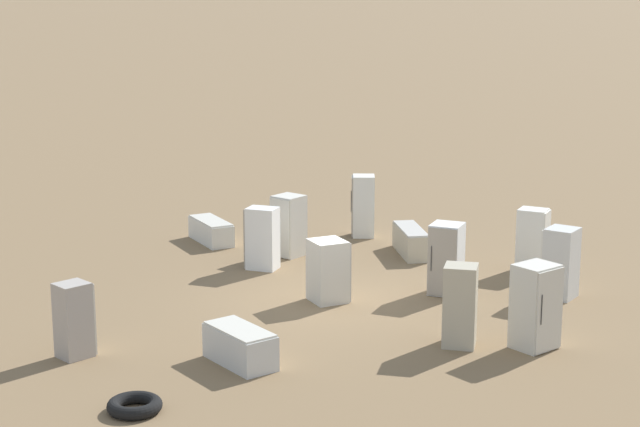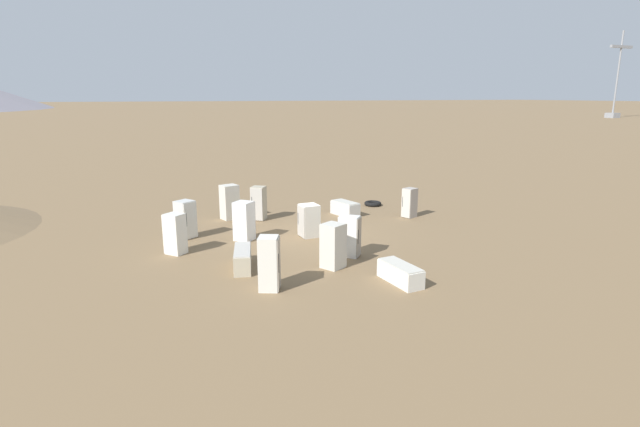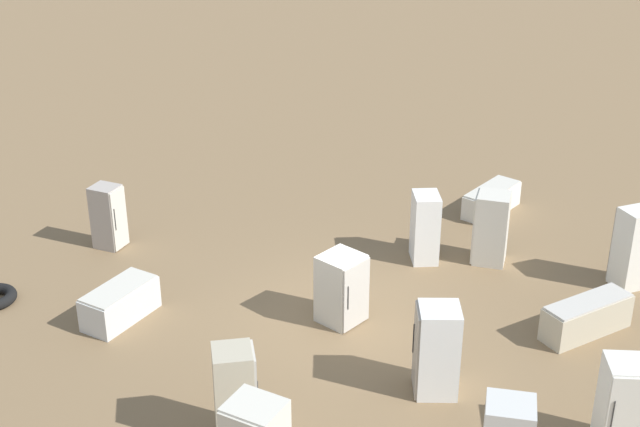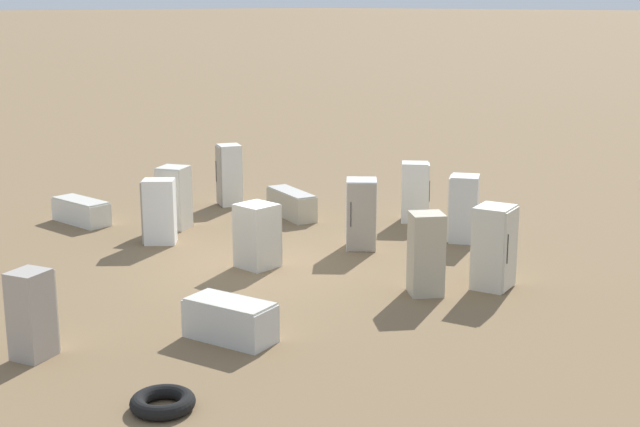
% 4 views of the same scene
% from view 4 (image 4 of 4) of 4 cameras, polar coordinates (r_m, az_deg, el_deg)
% --- Properties ---
extents(ground_plane, '(1000.00, 1000.00, 0.00)m').
position_cam_4_polar(ground_plane, '(19.90, -4.06, -3.46)').
color(ground_plane, brown).
extents(discarded_fridge_0, '(1.07, 1.72, 0.72)m').
position_cam_4_polar(discarded_fridge_0, '(15.71, -5.77, -6.81)').
color(discarded_fridge_0, silver).
rests_on(discarded_fridge_0, ground_plane).
extents(discarded_fridge_1, '(0.96, 0.96, 1.65)m').
position_cam_4_polar(discarded_fridge_1, '(22.08, 9.17, 0.31)').
color(discarded_fridge_1, silver).
rests_on(discarded_fridge_1, ground_plane).
extents(discarded_fridge_2, '(1.09, 2.00, 0.72)m').
position_cam_4_polar(discarded_fridge_2, '(24.39, -1.85, 0.62)').
color(discarded_fridge_2, '#B2A88E').
rests_on(discarded_fridge_2, ground_plane).
extents(discarded_fridge_3, '(0.94, 0.90, 1.73)m').
position_cam_4_polar(discarded_fridge_3, '(18.58, 11.09, -2.14)').
color(discarded_fridge_3, beige).
rests_on(discarded_fridge_3, ground_plane).
extents(discarded_fridge_4, '(0.79, 1.82, 0.64)m').
position_cam_4_polar(discarded_fridge_4, '(24.54, -15.04, 0.14)').
color(discarded_fridge_4, silver).
rests_on(discarded_fridge_4, ground_plane).
extents(discarded_fridge_5, '(1.01, 1.01, 1.68)m').
position_cam_4_polar(discarded_fridge_5, '(21.18, 2.66, -0.04)').
color(discarded_fridge_5, white).
rests_on(discarded_fridge_5, ground_plane).
extents(discarded_fridge_6, '(0.90, 0.91, 1.68)m').
position_cam_4_polar(discarded_fridge_6, '(18.00, 6.79, -2.57)').
color(discarded_fridge_6, '#B2A88E').
rests_on(discarded_fridge_6, ground_plane).
extents(discarded_fridge_7, '(0.91, 0.93, 1.60)m').
position_cam_4_polar(discarded_fridge_7, '(23.90, 6.11, 1.37)').
color(discarded_fridge_7, silver).
rests_on(discarded_fridge_7, ground_plane).
extents(discarded_fridge_8, '(0.82, 0.81, 1.43)m').
position_cam_4_polar(discarded_fridge_8, '(19.76, -4.02, -1.41)').
color(discarded_fridge_8, beige).
rests_on(discarded_fridge_8, ground_plane).
extents(discarded_fridge_9, '(0.79, 0.73, 1.50)m').
position_cam_4_polar(discarded_fridge_9, '(15.51, -17.96, -6.16)').
color(discarded_fridge_9, '#A89E93').
rests_on(discarded_fridge_9, ground_plane).
extents(discarded_fridge_10, '(0.97, 0.95, 1.63)m').
position_cam_4_polar(discarded_fridge_10, '(23.33, -9.33, 1.00)').
color(discarded_fridge_10, beige).
rests_on(discarded_fridge_10, ground_plane).
extents(discarded_fridge_11, '(0.85, 0.84, 1.76)m').
position_cam_4_polar(discarded_fridge_11, '(25.83, -5.84, 2.47)').
color(discarded_fridge_11, silver).
rests_on(discarded_fridge_11, ground_plane).
extents(discarded_fridge_12, '(0.95, 0.94, 1.59)m').
position_cam_4_polar(discarded_fridge_12, '(21.97, -10.27, 0.13)').
color(discarded_fridge_12, white).
rests_on(discarded_fridge_12, ground_plane).
extents(scrap_tire, '(0.96, 0.96, 0.23)m').
position_cam_4_polar(scrap_tire, '(13.39, -10.03, -11.81)').
color(scrap_tire, black).
rests_on(scrap_tire, ground_plane).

